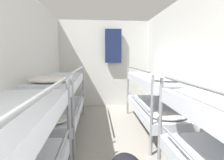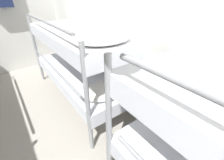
# 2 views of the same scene
# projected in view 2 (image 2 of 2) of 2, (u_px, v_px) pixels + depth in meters

# --- Properties ---
(wall_right) EXTENTS (0.06, 5.52, 2.39)m
(wall_right) POSITION_uv_depth(u_px,v_px,m) (156.00, 25.00, 1.35)
(wall_right) COLOR silver
(wall_right) RESTS_ON ground_plane
(bunk_stack_right_far) EXTENTS (0.71, 1.92, 1.19)m
(bunk_stack_right_far) POSITION_uv_depth(u_px,v_px,m) (78.00, 58.00, 2.06)
(bunk_stack_right_far) COLOR gray
(bunk_stack_right_far) RESTS_ON ground_plane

